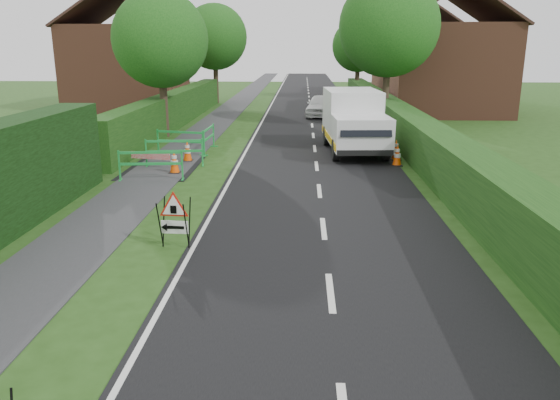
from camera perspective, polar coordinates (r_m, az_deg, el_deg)
name	(u,v)px	position (r m, az deg, el deg)	size (l,w,h in m)	color
ground	(178,318)	(9.11, -10.65, -11.98)	(120.00, 120.00, 0.00)	#204112
road_surface	(310,102)	(43.05, 3.11, 10.19)	(6.00, 90.00, 0.02)	black
footpath	(239,102)	(43.33, -4.30, 10.20)	(2.00, 90.00, 0.02)	#2D2D30
hedge_west_far	(176,125)	(30.93, -10.78, 7.72)	(1.00, 24.00, 1.80)	#14380F
hedge_east	(406,146)	(24.63, 12.98, 5.57)	(1.20, 50.00, 1.50)	#14380F
house_west	(128,66)	(39.71, -15.62, 13.36)	(7.50, 7.40, 7.88)	brown
house_east_a	(446,67)	(36.98, 16.95, 13.12)	(7.50, 7.40, 7.88)	brown
house_east_b	(417,61)	(50.86, 14.16, 13.87)	(7.50, 7.40, 7.88)	brown
tree_nw	(160,40)	(26.66, -12.40, 16.05)	(4.40, 4.40, 6.70)	#2D2116
tree_ne	(389,26)	(30.18, 11.32, 17.36)	(5.20, 5.20, 7.79)	#2D2116
tree_fw	(215,37)	(42.36, -6.85, 16.55)	(4.80, 4.80, 7.24)	#2D2116
tree_fe	(358,46)	(46.05, 8.19, 15.68)	(4.20, 4.20, 6.33)	#2D2116
triangle_sign	(173,215)	(11.81, -11.17, -1.59)	(0.77, 0.77, 1.06)	black
works_van	(354,120)	(22.57, 7.74, 8.28)	(2.44, 5.52, 2.46)	silver
traffic_cone_0	(397,155)	(20.30, 12.16, 4.62)	(0.38, 0.38, 0.79)	black
traffic_cone_1	(396,150)	(21.35, 12.03, 5.17)	(0.38, 0.38, 0.79)	black
traffic_cone_2	(369,138)	(23.75, 9.27, 6.36)	(0.38, 0.38, 0.79)	black
traffic_cone_3	(174,162)	(18.99, -10.98, 3.93)	(0.38, 0.38, 0.79)	black
traffic_cone_4	(187,151)	(20.93, -9.65, 5.09)	(0.38, 0.38, 0.79)	black
ped_barrier_0	(151,161)	(18.05, -13.37, 3.95)	(2.08, 0.55, 1.00)	green
ped_barrier_1	(174,149)	(20.08, -10.99, 5.26)	(2.09, 0.63, 1.00)	green
ped_barrier_2	(181,139)	(22.13, -10.35, 6.25)	(2.09, 0.81, 1.00)	green
ped_barrier_3	(208,136)	(22.83, -7.50, 6.66)	(0.45, 2.08, 1.00)	green
redwhite_plank	(151,168)	(20.06, -13.30, 3.27)	(1.50, 0.04, 0.25)	red
hatchback_car	(321,106)	(34.14, 4.26, 9.81)	(1.57, 3.90, 1.33)	white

